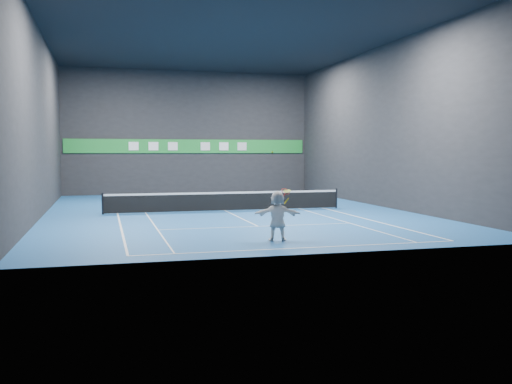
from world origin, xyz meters
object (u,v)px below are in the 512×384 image
object	(u,v)px
tennis_ball	(272,152)
tennis_racket	(286,193)
player	(278,216)
tennis_net	(226,201)

from	to	relation	value
tennis_ball	tennis_racket	bearing A→B (deg)	5.25
tennis_racket	tennis_ball	bearing A→B (deg)	-174.75
player	tennis_racket	xyz separation A→B (m)	(0.31, 0.05, 0.80)
tennis_ball	tennis_net	world-z (taller)	tennis_ball
tennis_ball	tennis_racket	distance (m)	1.49
player	tennis_racket	world-z (taller)	tennis_racket
player	tennis_net	world-z (taller)	player
player	tennis_net	bearing A→B (deg)	-76.80
player	tennis_racket	distance (m)	0.86
tennis_net	tennis_ball	bearing A→B (deg)	-93.03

